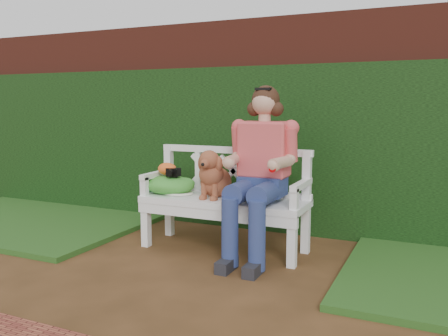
% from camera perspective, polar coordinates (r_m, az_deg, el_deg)
% --- Properties ---
extents(ground, '(60.00, 60.00, 0.00)m').
position_cam_1_polar(ground, '(3.68, -5.58, -13.29)').
color(ground, '#3C2713').
extents(brick_wall, '(10.00, 0.30, 2.20)m').
position_cam_1_polar(brick_wall, '(5.17, 4.93, 5.28)').
color(brick_wall, maroon).
rests_on(brick_wall, ground).
extents(ivy_hedge, '(10.00, 0.18, 1.70)m').
position_cam_1_polar(ivy_hedge, '(4.98, 4.04, 2.31)').
color(ivy_hedge, '#204E19').
rests_on(ivy_hedge, ground).
extents(grass_left, '(2.60, 2.00, 0.05)m').
position_cam_1_polar(grass_left, '(5.81, -21.92, -5.72)').
color(grass_left, '#25541D').
rests_on(grass_left, ground).
extents(garden_bench, '(1.62, 0.71, 0.48)m').
position_cam_1_polar(garden_bench, '(4.32, 0.00, -6.72)').
color(garden_bench, white).
rests_on(garden_bench, ground).
extents(seated_woman, '(0.73, 0.91, 1.49)m').
position_cam_1_polar(seated_woman, '(4.07, 4.59, -0.43)').
color(seated_woman, '#D5385D').
rests_on(seated_woman, ground).
extents(dog, '(0.33, 0.43, 0.44)m').
position_cam_1_polar(dog, '(4.24, -1.15, -0.63)').
color(dog, olive).
rests_on(dog, garden_bench).
extents(tennis_racket, '(0.61, 0.34, 0.03)m').
position_cam_1_polar(tennis_racket, '(4.48, -5.94, -2.92)').
color(tennis_racket, white).
rests_on(tennis_racket, garden_bench).
extents(green_bag, '(0.56, 0.46, 0.17)m').
position_cam_1_polar(green_bag, '(4.50, -6.62, -1.97)').
color(green_bag, '#266A1A').
rests_on(green_bag, garden_bench).
extents(camera_item, '(0.12, 0.09, 0.08)m').
position_cam_1_polar(camera_item, '(4.42, -6.10, -0.50)').
color(camera_item, black).
rests_on(camera_item, green_bag).
extents(baseball_glove, '(0.21, 0.17, 0.12)m').
position_cam_1_polar(baseball_glove, '(4.49, -6.85, -0.12)').
color(baseball_glove, orange).
rests_on(baseball_glove, green_bag).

